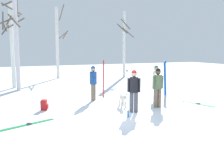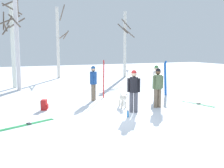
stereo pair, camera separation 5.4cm
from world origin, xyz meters
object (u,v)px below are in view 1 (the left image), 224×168
object	(u,v)px
dog	(123,98)
backpack_1	(44,105)
person_1	(93,81)
ski_pair_lying_0	(28,124)
person_3	(156,80)
ski_pair_lying_1	(197,104)
ski_pair_planted_1	(103,79)
birch_tree_3	(124,44)
person_0	(158,85)
water_bottle_0	(128,114)
ski_poles_0	(127,82)
ski_pair_planted_0	(165,78)
birch_tree_0	(12,43)
birch_tree_1	(16,41)
birch_tree_2	(58,42)
person_2	(134,88)

from	to	relation	value
dog	backpack_1	bearing A→B (deg)	165.98
person_1	ski_pair_lying_0	xyz separation A→B (m)	(-3.37, -2.89, -0.97)
person_3	ski_pair_lying_1	world-z (taller)	person_3
ski_pair_planted_1	birch_tree_3	bearing A→B (deg)	57.13
person_0	person_1	xyz separation A→B (m)	(-2.08, 2.50, 0.00)
backpack_1	water_bottle_0	xyz separation A→B (m)	(2.70, -2.38, -0.09)
dog	ski_poles_0	distance (m)	2.67
ski_pair_planted_0	water_bottle_0	bearing A→B (deg)	-141.00
water_bottle_0	person_0	bearing A→B (deg)	25.33
birch_tree_3	birch_tree_0	bearing A→B (deg)	-163.61
birch_tree_1	birch_tree_2	world-z (taller)	birch_tree_2
ski_pair_planted_1	birch_tree_1	world-z (taller)	birch_tree_1
person_3	water_bottle_0	size ratio (longest dim) A/B	6.61
ski_poles_0	water_bottle_0	bearing A→B (deg)	-116.64
person_3	water_bottle_0	distance (m)	3.94
person_0	water_bottle_0	xyz separation A→B (m)	(-1.91, -0.91, -0.86)
ski_pair_planted_0	dog	bearing A→B (deg)	-154.66
ski_pair_lying_0	backpack_1	world-z (taller)	backpack_1
person_3	backpack_1	size ratio (longest dim) A/B	3.90
birch_tree_1	ski_pair_lying_1	bearing A→B (deg)	-45.15
water_bottle_0	ski_poles_0	bearing A→B (deg)	63.36
dog	birch_tree_2	distance (m)	12.39
person_3	ski_pair_planted_0	bearing A→B (deg)	32.19
person_0	birch_tree_1	size ratio (longest dim) A/B	0.30
ski_poles_0	backpack_1	world-z (taller)	ski_poles_0
person_2	birch_tree_2	xyz separation A→B (m)	(-0.26, 13.10, 2.14)
ski_pair_planted_1	ski_pair_lying_1	bearing A→B (deg)	-42.88
ski_pair_planted_1	birch_tree_3	xyz separation A→B (m)	(5.30, 8.21, 2.02)
ski_pair_planted_1	ski_pair_lying_0	bearing A→B (deg)	-140.48
birch_tree_1	ski_pair_planted_1	bearing A→B (deg)	-46.99
birch_tree_3	birch_tree_2	bearing A→B (deg)	164.70
person_1	person_3	distance (m)	3.18
person_1	water_bottle_0	xyz separation A→B (m)	(0.16, -3.41, -0.86)
birch_tree_2	backpack_1	bearing A→B (deg)	-104.80
birch_tree_0	ski_pair_planted_1	bearing A→B (deg)	-52.67
person_0	birch_tree_3	distance (m)	12.07
ski_pair_planted_1	ski_pair_lying_1	xyz separation A→B (m)	(3.43, -3.19, -0.97)
dog	birch_tree_2	size ratio (longest dim) A/B	0.14
person_0	person_1	distance (m)	3.25
person_0	ski_poles_0	xyz separation A→B (m)	(0.01, 2.92, -0.22)
ski_pair_lying_1	ski_pair_planted_0	bearing A→B (deg)	92.39
birch_tree_2	person_0	bearing A→B (deg)	-82.71
ski_pair_lying_1	birch_tree_0	world-z (taller)	birch_tree_0
ski_poles_0	birch_tree_3	distance (m)	9.46
birch_tree_2	ski_pair_planted_1	bearing A→B (deg)	-88.22
dog	ski_poles_0	size ratio (longest dim) A/B	0.62
water_bottle_0	person_2	bearing A→B (deg)	45.89
ski_pair_lying_0	water_bottle_0	xyz separation A→B (m)	(3.54, -0.52, 0.11)
person_1	person_2	size ratio (longest dim) A/B	1.00
ski_pair_planted_1	ski_pair_lying_1	distance (m)	4.78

